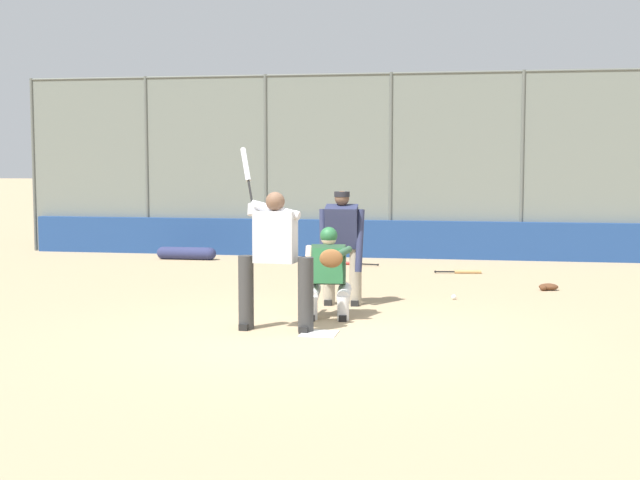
{
  "coord_description": "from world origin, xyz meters",
  "views": [
    {
      "loc": [
        -1.89,
        10.44,
        2.11
      ],
      "look_at": [
        0.17,
        -1.0,
        1.05
      ],
      "focal_mm": 50.0,
      "sensor_mm": 36.0,
      "label": 1
    }
  ],
  "objects_px": {
    "umpire_home": "(342,244)",
    "spare_bat_by_padding": "(254,258)",
    "baseball_loose": "(454,297)",
    "spare_bat_third_base_side": "(351,263)",
    "batter_at_plate": "(275,255)",
    "catcher_behind_plate": "(328,271)",
    "spare_bat_near_backstop": "(464,272)",
    "fielding_glove_on_dirt": "(548,287)",
    "equipment_bag_dugout_side": "(186,253)"
  },
  "relations": [
    {
      "from": "spare_bat_by_padding",
      "to": "fielding_glove_on_dirt",
      "type": "xyz_separation_m",
      "value": [
        -5.77,
        3.5,
        0.02
      ]
    },
    {
      "from": "batter_at_plate",
      "to": "spare_bat_by_padding",
      "type": "xyz_separation_m",
      "value": [
        2.21,
        -7.56,
        -0.9
      ]
    },
    {
      "from": "spare_bat_near_backstop",
      "to": "baseball_loose",
      "type": "height_order",
      "value": "baseball_loose"
    },
    {
      "from": "catcher_behind_plate",
      "to": "baseball_loose",
      "type": "relative_size",
      "value": 16.36
    },
    {
      "from": "equipment_bag_dugout_side",
      "to": "spare_bat_by_padding",
      "type": "bearing_deg",
      "value": -168.14
    },
    {
      "from": "fielding_glove_on_dirt",
      "to": "baseball_loose",
      "type": "bearing_deg",
      "value": 39.59
    },
    {
      "from": "catcher_behind_plate",
      "to": "spare_bat_third_base_side",
      "type": "xyz_separation_m",
      "value": [
        0.54,
        -5.92,
        -0.59
      ]
    },
    {
      "from": "spare_bat_near_backstop",
      "to": "baseball_loose",
      "type": "relative_size",
      "value": 11.69
    },
    {
      "from": "baseball_loose",
      "to": "spare_bat_third_base_side",
      "type": "bearing_deg",
      "value": -62.11
    },
    {
      "from": "spare_bat_third_base_side",
      "to": "equipment_bag_dugout_side",
      "type": "xyz_separation_m",
      "value": [
        3.57,
        -0.37,
        0.1
      ]
    },
    {
      "from": "baseball_loose",
      "to": "catcher_behind_plate",
      "type": "bearing_deg",
      "value": 49.46
    },
    {
      "from": "catcher_behind_plate",
      "to": "equipment_bag_dugout_side",
      "type": "relative_size",
      "value": 0.94
    },
    {
      "from": "catcher_behind_plate",
      "to": "spare_bat_third_base_side",
      "type": "distance_m",
      "value": 5.97
    },
    {
      "from": "umpire_home",
      "to": "spare_bat_third_base_side",
      "type": "relative_size",
      "value": 1.86
    },
    {
      "from": "fielding_glove_on_dirt",
      "to": "spare_bat_by_padding",
      "type": "bearing_deg",
      "value": -31.2
    },
    {
      "from": "spare_bat_by_padding",
      "to": "umpire_home",
      "type": "bearing_deg",
      "value": 62.03
    },
    {
      "from": "spare_bat_by_padding",
      "to": "fielding_glove_on_dirt",
      "type": "distance_m",
      "value": 6.75
    },
    {
      "from": "catcher_behind_plate",
      "to": "baseball_loose",
      "type": "xyz_separation_m",
      "value": [
        -1.6,
        -1.87,
        -0.59
      ]
    },
    {
      "from": "spare_bat_by_padding",
      "to": "catcher_behind_plate",
      "type": "bearing_deg",
      "value": 58.16
    },
    {
      "from": "umpire_home",
      "to": "baseball_loose",
      "type": "height_order",
      "value": "umpire_home"
    },
    {
      "from": "umpire_home",
      "to": "spare_bat_third_base_side",
      "type": "distance_m",
      "value": 4.98
    },
    {
      "from": "umpire_home",
      "to": "spare_bat_near_backstop",
      "type": "bearing_deg",
      "value": -115.29
    },
    {
      "from": "spare_bat_third_base_side",
      "to": "batter_at_plate",
      "type": "bearing_deg",
      "value": 102.87
    },
    {
      "from": "catcher_behind_plate",
      "to": "equipment_bag_dugout_side",
      "type": "height_order",
      "value": "catcher_behind_plate"
    },
    {
      "from": "batter_at_plate",
      "to": "umpire_home",
      "type": "distance_m",
      "value": 2.09
    },
    {
      "from": "baseball_loose",
      "to": "batter_at_plate",
      "type": "bearing_deg",
      "value": 53.6
    },
    {
      "from": "catcher_behind_plate",
      "to": "fielding_glove_on_dirt",
      "type": "relative_size",
      "value": 3.92
    },
    {
      "from": "umpire_home",
      "to": "spare_bat_by_padding",
      "type": "relative_size",
      "value": 2.19
    },
    {
      "from": "baseball_loose",
      "to": "equipment_bag_dugout_side",
      "type": "bearing_deg",
      "value": -37.73
    },
    {
      "from": "equipment_bag_dugout_side",
      "to": "fielding_glove_on_dirt",
      "type": "bearing_deg",
      "value": 155.94
    },
    {
      "from": "batter_at_plate",
      "to": "umpire_home",
      "type": "height_order",
      "value": "batter_at_plate"
    },
    {
      "from": "umpire_home",
      "to": "spare_bat_by_padding",
      "type": "bearing_deg",
      "value": -65.92
    },
    {
      "from": "batter_at_plate",
      "to": "spare_bat_third_base_side",
      "type": "bearing_deg",
      "value": -85.89
    },
    {
      "from": "spare_bat_by_padding",
      "to": "equipment_bag_dugout_side",
      "type": "height_order",
      "value": "equipment_bag_dugout_side"
    },
    {
      "from": "fielding_glove_on_dirt",
      "to": "batter_at_plate",
      "type": "bearing_deg",
      "value": 48.71
    },
    {
      "from": "catcher_behind_plate",
      "to": "spare_bat_by_padding",
      "type": "height_order",
      "value": "catcher_behind_plate"
    },
    {
      "from": "spare_bat_third_base_side",
      "to": "fielding_glove_on_dirt",
      "type": "xyz_separation_m",
      "value": [
        -3.61,
        2.83,
        0.02
      ]
    },
    {
      "from": "umpire_home",
      "to": "fielding_glove_on_dirt",
      "type": "bearing_deg",
      "value": -148.39
    },
    {
      "from": "fielding_glove_on_dirt",
      "to": "equipment_bag_dugout_side",
      "type": "bearing_deg",
      "value": -24.06
    },
    {
      "from": "umpire_home",
      "to": "spare_bat_by_padding",
      "type": "distance_m",
      "value": 6.23
    },
    {
      "from": "fielding_glove_on_dirt",
      "to": "baseball_loose",
      "type": "height_order",
      "value": "fielding_glove_on_dirt"
    },
    {
      "from": "batter_at_plate",
      "to": "spare_bat_near_backstop",
      "type": "distance_m",
      "value": 6.42
    },
    {
      "from": "catcher_behind_plate",
      "to": "umpire_home",
      "type": "height_order",
      "value": "umpire_home"
    },
    {
      "from": "spare_bat_third_base_side",
      "to": "baseball_loose",
      "type": "bearing_deg",
      "value": 130.42
    },
    {
      "from": "spare_bat_near_backstop",
      "to": "fielding_glove_on_dirt",
      "type": "distance_m",
      "value": 2.34
    },
    {
      "from": "catcher_behind_plate",
      "to": "baseball_loose",
      "type": "distance_m",
      "value": 2.53
    },
    {
      "from": "catcher_behind_plate",
      "to": "spare_bat_by_padding",
      "type": "distance_m",
      "value": 7.14
    },
    {
      "from": "spare_bat_by_padding",
      "to": "baseball_loose",
      "type": "xyz_separation_m",
      "value": [
        -4.31,
        4.71,
        0.0
      ]
    },
    {
      "from": "spare_bat_by_padding",
      "to": "spare_bat_near_backstop",
      "type": "bearing_deg",
      "value": 105.84
    },
    {
      "from": "spare_bat_third_base_side",
      "to": "catcher_behind_plate",
      "type": "bearing_deg",
      "value": 107.75
    }
  ]
}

